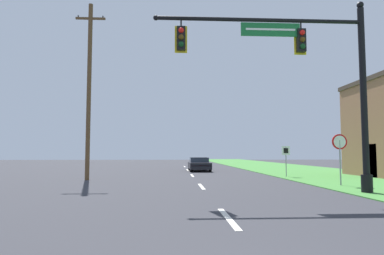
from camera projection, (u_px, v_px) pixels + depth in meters
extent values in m
cube|color=#428438|center=(296.00, 170.00, 32.89)|extent=(10.00, 110.00, 0.04)
cube|color=silver|center=(228.00, 218.00, 8.41)|extent=(0.16, 2.80, 0.01)
cube|color=silver|center=(201.00, 187.00, 16.38)|extent=(0.16, 2.80, 0.01)
cube|color=silver|center=(192.00, 176.00, 24.34)|extent=(0.16, 2.80, 0.01)
cube|color=silver|center=(188.00, 170.00, 32.31)|extent=(0.16, 2.80, 0.01)
cube|color=silver|center=(185.00, 167.00, 40.28)|extent=(0.16, 2.80, 0.01)
cube|color=black|center=(372.00, 161.00, 22.20)|extent=(0.10, 1.20, 2.20)
cylinder|color=black|center=(367.00, 184.00, 13.69)|extent=(0.44, 0.44, 0.70)
cylinder|color=black|center=(364.00, 98.00, 13.94)|extent=(0.26, 0.26, 7.59)
sphere|color=black|center=(360.00, 5.00, 14.24)|extent=(0.28, 0.28, 0.28)
cylinder|color=black|center=(260.00, 20.00, 13.95)|extent=(8.48, 0.16, 0.16)
sphere|color=black|center=(156.00, 18.00, 13.72)|extent=(0.21, 0.21, 0.21)
cube|color=#196B33|center=(270.00, 30.00, 13.94)|extent=(2.43, 0.06, 0.55)
cube|color=white|center=(271.00, 29.00, 13.91)|extent=(2.04, 0.01, 0.08)
cylinder|color=black|center=(181.00, 23.00, 13.76)|extent=(0.06, 0.06, 0.35)
cube|color=yellow|center=(181.00, 39.00, 13.85)|extent=(0.50, 0.03, 1.11)
cube|color=black|center=(181.00, 38.00, 13.71)|extent=(0.34, 0.24, 0.95)
sphere|color=red|center=(181.00, 30.00, 13.59)|extent=(0.22, 0.22, 0.22)
sphere|color=#51380F|center=(181.00, 37.00, 13.57)|extent=(0.22, 0.22, 0.22)
sphere|color=#0F3D19|center=(181.00, 44.00, 13.55)|extent=(0.22, 0.22, 0.22)
cylinder|color=black|center=(301.00, 25.00, 14.03)|extent=(0.06, 0.06, 0.35)
cube|color=yellow|center=(300.00, 42.00, 14.12)|extent=(0.50, 0.03, 1.11)
cube|color=black|center=(301.00, 41.00, 13.98)|extent=(0.34, 0.24, 0.95)
sphere|color=red|center=(302.00, 33.00, 13.86)|extent=(0.22, 0.22, 0.22)
sphere|color=#51380F|center=(302.00, 39.00, 13.84)|extent=(0.22, 0.22, 0.22)
sphere|color=#0F3D19|center=(303.00, 46.00, 13.82)|extent=(0.22, 0.22, 0.22)
cylinder|color=black|center=(206.00, 167.00, 32.33)|extent=(0.22, 0.64, 0.64)
cylinder|color=black|center=(189.00, 167.00, 32.24)|extent=(0.22, 0.64, 0.64)
cylinder|color=black|center=(210.00, 168.00, 29.07)|extent=(0.22, 0.64, 0.64)
cylinder|color=black|center=(191.00, 168.00, 28.98)|extent=(0.22, 0.64, 0.64)
cube|color=black|center=(199.00, 165.00, 30.67)|extent=(1.83, 4.68, 0.55)
cube|color=#283342|center=(199.00, 160.00, 30.82)|extent=(1.60, 1.97, 0.42)
cube|color=black|center=(199.00, 158.00, 30.84)|extent=(1.57, 1.93, 0.06)
cube|color=#B71414|center=(201.00, 166.00, 28.38)|extent=(1.67, 0.06, 0.14)
cylinder|color=gray|center=(340.00, 163.00, 16.77)|extent=(0.07, 0.07, 2.20)
cylinder|color=red|center=(339.00, 142.00, 16.85)|extent=(0.76, 0.04, 0.76)
cylinder|color=white|center=(340.00, 142.00, 16.83)|extent=(0.61, 0.01, 0.61)
cylinder|color=gray|center=(286.00, 162.00, 22.90)|extent=(0.06, 0.06, 2.00)
cube|color=white|center=(286.00, 151.00, 22.95)|extent=(0.55, 0.04, 0.60)
cube|color=black|center=(286.00, 151.00, 22.93)|extent=(0.31, 0.01, 0.34)
cylinder|color=brown|center=(89.00, 91.00, 20.72)|extent=(0.26, 0.26, 10.78)
cube|color=brown|center=(91.00, 18.00, 21.05)|extent=(1.80, 0.12, 0.12)
cylinder|color=#333338|center=(78.00, 16.00, 21.02)|extent=(0.08, 0.08, 0.12)
cylinder|color=#333338|center=(103.00, 17.00, 21.10)|extent=(0.08, 0.08, 0.12)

